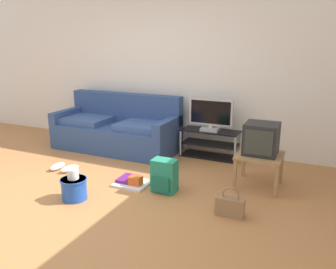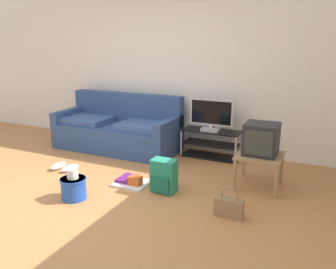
# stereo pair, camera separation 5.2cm
# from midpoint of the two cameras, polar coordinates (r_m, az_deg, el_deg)

# --- Properties ---
(ground_plane) EXTENTS (9.00, 9.80, 0.02)m
(ground_plane) POSITION_cam_midpoint_polar(r_m,az_deg,el_deg) (4.22, -14.58, -10.60)
(ground_plane) COLOR #B27542
(wall_back) EXTENTS (9.00, 0.10, 2.70)m
(wall_back) POSITION_cam_midpoint_polar(r_m,az_deg,el_deg) (5.91, -0.27, 10.99)
(wall_back) COLOR silver
(wall_back) RESTS_ON ground_plane
(couch) EXTENTS (2.11, 0.90, 0.92)m
(couch) POSITION_cam_midpoint_polar(r_m,az_deg,el_deg) (5.91, -8.70, 0.79)
(couch) COLOR navy
(couch) RESTS_ON ground_plane
(tv_stand) EXTENTS (0.92, 0.37, 0.44)m
(tv_stand) POSITION_cam_midpoint_polar(r_m,az_deg,el_deg) (5.48, 6.81, -1.52)
(tv_stand) COLOR black
(tv_stand) RESTS_ON ground_plane
(flat_tv) EXTENTS (0.69, 0.22, 0.51)m
(flat_tv) POSITION_cam_midpoint_polar(r_m,az_deg,el_deg) (5.34, 6.89, 3.24)
(flat_tv) COLOR #B2B2B7
(flat_tv) RESTS_ON tv_stand
(side_table) EXTENTS (0.55, 0.55, 0.44)m
(side_table) POSITION_cam_midpoint_polar(r_m,az_deg,el_deg) (4.43, 14.78, -3.96)
(side_table) COLOR #9E7A4C
(side_table) RESTS_ON ground_plane
(crt_tv) EXTENTS (0.41, 0.39, 0.39)m
(crt_tv) POSITION_cam_midpoint_polar(r_m,az_deg,el_deg) (4.37, 15.04, -0.68)
(crt_tv) COLOR #232326
(crt_tv) RESTS_ON side_table
(backpack) EXTENTS (0.30, 0.27, 0.41)m
(backpack) POSITION_cam_midpoint_polar(r_m,az_deg,el_deg) (4.21, -0.98, -6.97)
(backpack) COLOR #238466
(backpack) RESTS_ON ground_plane
(handbag) EXTENTS (0.30, 0.11, 0.33)m
(handbag) POSITION_cam_midpoint_polar(r_m,az_deg,el_deg) (3.73, 9.96, -11.72)
(handbag) COLOR olive
(handbag) RESTS_ON ground_plane
(cleaning_bucket) EXTENTS (0.31, 0.31, 0.38)m
(cleaning_bucket) POSITION_cam_midpoint_polar(r_m,az_deg,el_deg) (4.18, -15.83, -8.45)
(cleaning_bucket) COLOR blue
(cleaning_bucket) RESTS_ON ground_plane
(sneakers_pair) EXTENTS (0.39, 0.31, 0.09)m
(sneakers_pair) POSITION_cam_midpoint_polar(r_m,az_deg,el_deg) (5.15, -17.39, -5.29)
(sneakers_pair) COLOR white
(sneakers_pair) RESTS_ON ground_plane
(floor_tray) EXTENTS (0.43, 0.37, 0.14)m
(floor_tray) POSITION_cam_midpoint_polar(r_m,az_deg,el_deg) (4.49, -6.41, -7.84)
(floor_tray) COLOR silver
(floor_tray) RESTS_ON ground_plane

